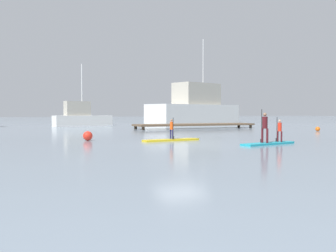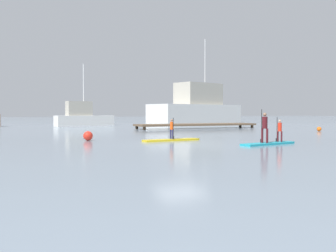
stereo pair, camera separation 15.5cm
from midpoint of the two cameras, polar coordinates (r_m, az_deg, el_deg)
name	(u,v)px [view 2 (the right image)]	position (r m, az deg, el deg)	size (l,w,h in m)	color
ground_plane	(180,145)	(19.76, 1.98, -2.72)	(240.00, 240.00, 0.00)	gray
paddleboard_near	(172,140)	(22.33, 0.74, -2.04)	(3.54, 1.00, 0.10)	gold
paddler_child_solo	(172,128)	(22.28, 0.77, -0.27)	(0.22, 0.40, 1.22)	#19194C
paddleboard_far	(269,144)	(20.40, 14.71, -2.49)	(3.57, 1.41, 0.10)	#1E9EB2
paddler_adult	(265,126)	(20.11, 14.13, 0.05)	(0.32, 0.48, 1.69)	#4C1419
paddler_child_front	(280,129)	(21.03, 16.16, -0.47)	(0.24, 0.40, 1.28)	#4C1419
fishing_boat_white_large	(197,108)	(59.44, 4.26, 2.62)	(16.15, 9.29, 12.86)	silver
fishing_boat_green_midground	(83,117)	(47.38, -12.20, 1.29)	(7.20, 3.00, 7.33)	silver
floating_dock	(196,125)	(39.56, 4.28, 0.20)	(12.57, 2.78, 0.47)	brown
mooring_buoy_near	(88,136)	(22.87, -11.40, -1.42)	(0.55, 0.55, 0.55)	red
mooring_buoy_mid	(319,129)	(35.81, 21.29, -0.41)	(0.39, 0.39, 0.39)	orange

